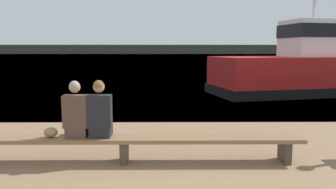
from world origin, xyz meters
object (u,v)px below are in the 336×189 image
object	(u,v)px
tugboat_red	(310,70)
bench_main	(124,142)
shopping_bag	(51,132)
person_right	(100,113)
person_left	(76,114)

from	to	relation	value
tugboat_red	bench_main	bearing A→B (deg)	128.70
shopping_bag	tugboat_red	world-z (taller)	tugboat_red
person_right	shopping_bag	xyz separation A→B (m)	(-0.88, -0.01, -0.34)
bench_main	shopping_bag	size ratio (longest dim) A/B	26.08
bench_main	person_left	distance (m)	0.98
person_left	tugboat_red	xyz separation A→B (m)	(8.20, 9.29, 0.17)
person_right	person_left	bearing A→B (deg)	179.92
bench_main	shopping_bag	distance (m)	1.31
bench_main	tugboat_red	size ratio (longest dim) A/B	0.68
person_right	shopping_bag	bearing A→B (deg)	-179.14
person_left	tugboat_red	size ratio (longest dim) A/B	0.11
bench_main	shopping_bag	xyz separation A→B (m)	(-1.30, -0.01, 0.17)
shopping_bag	tugboat_red	size ratio (longest dim) A/B	0.03
person_left	shopping_bag	xyz separation A→B (m)	(-0.46, -0.01, -0.34)
bench_main	person_left	world-z (taller)	person_left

